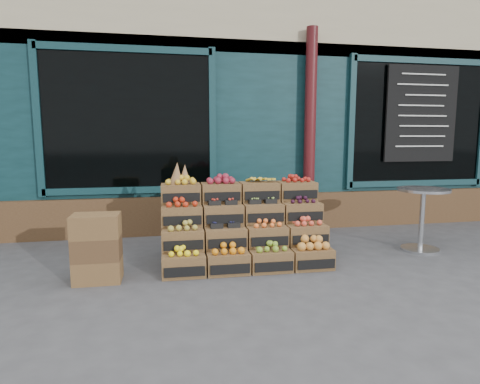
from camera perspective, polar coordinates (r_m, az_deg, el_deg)
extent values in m
plane|color=#424245|center=(4.49, 4.31, -11.97)|extent=(60.00, 60.00, 0.00)
cube|color=#0F2F34|center=(9.38, -4.19, 13.25)|extent=(12.00, 6.00, 4.80)
cube|color=#0F2F34|center=(6.42, -0.91, 7.69)|extent=(12.00, 0.12, 3.00)
cube|color=#4F351F|center=(6.47, -0.78, -3.00)|extent=(12.00, 0.18, 0.60)
cube|color=black|center=(6.27, -15.56, 9.68)|extent=(2.40, 0.06, 2.00)
cube|color=black|center=(7.61, 23.97, 8.94)|extent=(2.40, 0.06, 2.00)
cylinder|color=#471013|center=(6.55, 9.91, 8.45)|extent=(0.18, 0.18, 3.20)
cube|color=black|center=(7.55, 24.39, 10.07)|extent=(1.30, 0.04, 1.60)
cube|color=brown|center=(4.55, -8.01, -10.20)|extent=(0.48, 0.34, 0.24)
cube|color=black|center=(4.39, -7.92, -11.20)|extent=(0.44, 0.02, 0.11)
cube|color=yellow|center=(4.50, -8.05, -8.31)|extent=(0.38, 0.26, 0.08)
cube|color=brown|center=(4.59, -1.76, -9.96)|extent=(0.48, 0.34, 0.24)
cube|color=black|center=(4.43, -1.43, -10.94)|extent=(0.44, 0.02, 0.11)
cube|color=orange|center=(4.54, -1.77, -8.03)|extent=(0.38, 0.26, 0.08)
cube|color=brown|center=(4.68, 4.30, -9.62)|extent=(0.48, 0.34, 0.24)
cube|color=black|center=(4.52, 4.85, -10.56)|extent=(0.44, 0.02, 0.11)
cube|color=olive|center=(4.63, 4.32, -7.75)|extent=(0.38, 0.26, 0.08)
cube|color=brown|center=(4.82, 10.06, -9.20)|extent=(0.48, 0.34, 0.24)
cube|color=black|center=(4.67, 10.79, -10.08)|extent=(0.44, 0.02, 0.11)
cube|color=#CC8232|center=(4.77, 10.11, -7.20)|extent=(0.38, 0.26, 0.11)
cube|color=brown|center=(4.67, -8.16, -6.68)|extent=(0.48, 0.34, 0.24)
cube|color=black|center=(4.51, -8.08, -7.53)|extent=(0.44, 0.02, 0.11)
cube|color=#9F8F37|center=(4.63, -8.19, -4.78)|extent=(0.38, 0.26, 0.08)
cube|color=brown|center=(4.71, -2.12, -6.48)|extent=(0.48, 0.34, 0.24)
cube|color=black|center=(4.55, -1.82, -7.31)|extent=(0.44, 0.02, 0.11)
cube|color=#1A1A41|center=(4.68, -2.13, -4.91)|extent=(0.38, 0.26, 0.03)
cube|color=brown|center=(4.80, 3.74, -6.22)|extent=(0.48, 0.34, 0.24)
cube|color=black|center=(4.64, 4.25, -7.02)|extent=(0.44, 0.02, 0.11)
cube|color=orange|center=(4.76, 3.76, -4.46)|extent=(0.38, 0.26, 0.06)
cube|color=brown|center=(4.94, 9.33, -5.91)|extent=(0.48, 0.34, 0.24)
cube|color=black|center=(4.78, 10.02, -6.67)|extent=(0.44, 0.02, 0.11)
cube|color=#D74A32|center=(4.90, 9.37, -4.13)|extent=(0.38, 0.26, 0.08)
cube|color=brown|center=(4.81, -8.29, -3.35)|extent=(0.48, 0.34, 0.24)
cube|color=black|center=(4.65, -8.22, -4.05)|extent=(0.44, 0.02, 0.11)
cube|color=#B22710|center=(4.79, -8.33, -1.49)|extent=(0.38, 0.26, 0.08)
cube|color=brown|center=(4.85, -2.46, -3.18)|extent=(0.48, 0.34, 0.24)
cube|color=black|center=(4.69, -2.18, -3.88)|extent=(0.44, 0.02, 0.11)
cube|color=#B62A1D|center=(4.83, -2.47, -1.62)|extent=(0.38, 0.26, 0.03)
cube|color=brown|center=(4.94, 3.22, -2.99)|extent=(0.48, 0.34, 0.24)
cube|color=black|center=(4.78, 3.69, -3.66)|extent=(0.44, 0.02, 0.11)
cube|color=#8CAB4A|center=(4.91, 3.23, -1.48)|extent=(0.38, 0.26, 0.03)
cube|color=brown|center=(5.07, 8.64, -2.78)|extent=(0.48, 0.34, 0.24)
cube|color=black|center=(4.91, 9.29, -3.42)|extent=(0.44, 0.02, 0.11)
cube|color=black|center=(5.05, 8.68, -1.12)|extent=(0.38, 0.26, 0.06)
cube|color=brown|center=(4.97, -8.41, -0.22)|extent=(0.48, 0.34, 0.24)
cube|color=black|center=(4.80, -8.35, -0.79)|extent=(0.44, 0.02, 0.11)
cube|color=gold|center=(4.95, -8.45, 1.59)|extent=(0.38, 0.26, 0.08)
cube|color=brown|center=(5.01, -2.78, -0.09)|extent=(0.48, 0.34, 0.24)
cube|color=black|center=(4.84, -2.52, -0.65)|extent=(0.44, 0.02, 0.11)
cube|color=maroon|center=(4.99, -2.79, 1.77)|extent=(0.38, 0.26, 0.09)
cube|color=brown|center=(5.09, 2.72, 0.05)|extent=(0.48, 0.34, 0.24)
cube|color=black|center=(4.93, 3.17, -0.50)|extent=(0.44, 0.02, 0.11)
cube|color=gold|center=(5.07, 2.74, 1.78)|extent=(0.38, 0.26, 0.07)
cube|color=brown|center=(5.22, 8.00, 0.17)|extent=(0.48, 0.34, 0.24)
cube|color=black|center=(5.06, 8.60, -0.36)|extent=(0.44, 0.02, 0.11)
cube|color=#A41E15|center=(5.20, 8.03, 1.85)|extent=(0.38, 0.26, 0.07)
cube|color=#4F351F|center=(4.81, 0.83, -9.09)|extent=(1.95, 0.37, 0.24)
cube|color=#4F351F|center=(4.97, 0.40, -7.12)|extent=(1.95, 0.37, 0.47)
cube|color=#4F351F|center=(5.13, 0.00, -5.27)|extent=(1.95, 0.37, 0.71)
cone|color=olive|center=(4.94, -9.00, 2.69)|extent=(0.16, 0.16, 0.27)
cone|color=olive|center=(4.98, -7.86, 2.55)|extent=(0.15, 0.15, 0.24)
cube|color=brown|center=(4.58, -19.52, -10.43)|extent=(0.49, 0.34, 0.24)
cube|color=#4F351F|center=(4.51, -19.67, -7.52)|extent=(0.49, 0.34, 0.24)
cube|color=brown|center=(4.45, -19.81, -4.53)|extent=(0.49, 0.34, 0.24)
cylinder|color=silver|center=(5.98, 24.20, -7.42)|extent=(0.49, 0.49, 0.03)
cylinder|color=silver|center=(5.89, 24.42, -3.69)|extent=(0.07, 0.07, 0.80)
cylinder|color=silver|center=(5.82, 24.65, 0.30)|extent=(0.67, 0.67, 0.03)
imported|color=#1A5D23|center=(7.02, -12.97, 3.26)|extent=(0.84, 0.71, 1.96)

